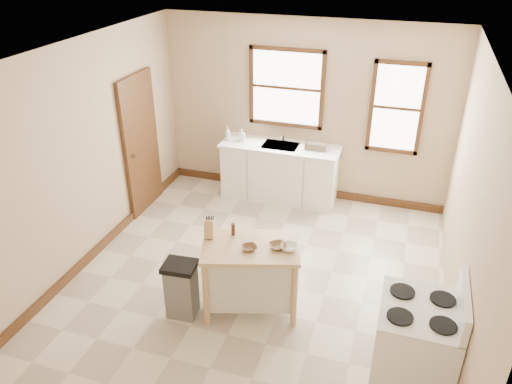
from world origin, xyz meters
The scene contains 23 objects.
floor centered at (0.00, 0.00, 0.00)m, with size 5.00×5.00×0.00m, color beige.
ceiling centered at (0.00, 0.00, 2.80)m, with size 5.00×5.00×0.00m, color white.
wall_back centered at (0.00, 2.50, 1.40)m, with size 4.50×0.04×2.80m, color tan.
wall_left centered at (-2.25, 0.00, 1.40)m, with size 0.04×5.00×2.80m, color tan.
wall_right centered at (2.25, 0.00, 1.40)m, with size 0.04×5.00×2.80m, color tan.
window_main centered at (-0.30, 2.48, 1.75)m, with size 1.17×0.06×1.22m, color #391E0F, non-canonical shape.
window_side centered at (1.35, 2.48, 1.60)m, with size 0.77×0.06×1.37m, color #391E0F, non-canonical shape.
door_left centered at (-2.21, 1.30, 1.05)m, with size 0.06×0.90×2.10m, color #391E0F.
baseboard_back centered at (0.00, 2.47, 0.06)m, with size 4.50×0.04×0.12m, color #391E0F.
baseboard_left centered at (-2.22, 0.00, 0.06)m, with size 0.04×5.00×0.12m, color #391E0F.
sink_counter centered at (-0.30, 2.20, 0.46)m, with size 1.86×0.62×0.92m, color white, non-canonical shape.
faucet centered at (-0.30, 2.38, 1.03)m, with size 0.03×0.03×0.22m, color silver.
soap_bottle_a centered at (-1.15, 2.14, 1.03)m, with size 0.09×0.09×0.23m, color #B2B2B2.
soap_bottle_b centered at (-0.93, 2.19, 1.02)m, with size 0.09×0.09×0.19m, color #B2B2B2.
dish_rack centered at (0.27, 2.22, 0.97)m, with size 0.36×0.27×0.09m, color silver, non-canonical shape.
kitchen_island centered at (0.10, -0.47, 0.43)m, with size 1.05×0.67×0.86m, color tan, non-canonical shape.
knife_block centered at (-0.39, -0.45, 0.96)m, with size 0.10×0.10×0.20m, color #DFBC75, non-canonical shape.
pepper_grinder centered at (-0.15, -0.33, 0.94)m, with size 0.04×0.04×0.15m, color #401E11.
bowl_a centered at (0.11, -0.54, 0.88)m, with size 0.16×0.16×0.04m, color brown.
bowl_b centered at (0.39, -0.42, 0.88)m, with size 0.18×0.18×0.04m, color brown.
bowl_c centered at (0.52, -0.42, 0.89)m, with size 0.18×0.18×0.06m, color white.
trash_bin centered at (-0.60, -0.81, 0.35)m, with size 0.36×0.30×0.69m, color slate, non-canonical shape.
gas_stove centered at (1.89, -1.06, 0.61)m, with size 0.76×0.78×1.22m, color white, non-canonical shape.
Camera 1 is at (1.53, -4.73, 3.93)m, focal length 35.00 mm.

